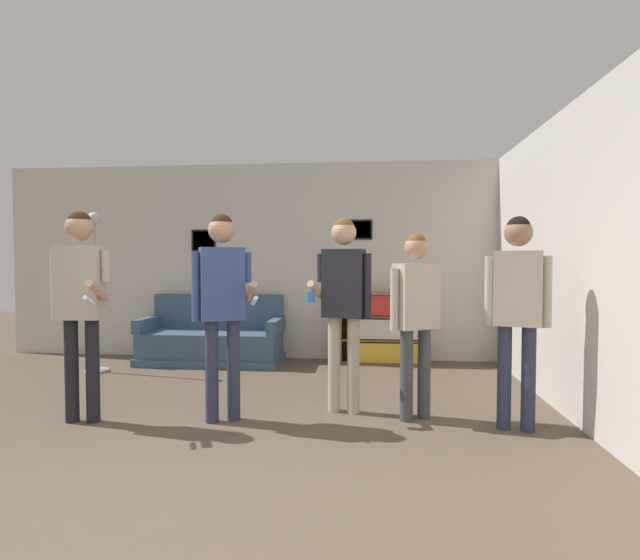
{
  "coord_description": "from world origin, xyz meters",
  "views": [
    {
      "loc": [
        1.15,
        -2.39,
        1.36
      ],
      "look_at": [
        0.69,
        2.22,
        1.18
      ],
      "focal_mm": 28.0,
      "sensor_mm": 36.0,
      "label": 1
    }
  ],
  "objects": [
    {
      "name": "floor_lamp",
      "position": [
        -2.17,
        3.35,
        1.08
      ],
      "size": [
        0.28,
        0.28,
        1.94
      ],
      "color": "#ADA89E",
      "rests_on": "ground_plane"
    },
    {
      "name": "couch",
      "position": [
        -0.93,
        4.05,
        0.29
      ],
      "size": [
        1.86,
        0.8,
        0.89
      ],
      "color": "#3D5670",
      "rests_on": "ground_plane"
    },
    {
      "name": "wall_back",
      "position": [
        -0.0,
        4.47,
        1.35
      ],
      "size": [
        8.09,
        0.08,
        2.7
      ],
      "color": "beige",
      "rests_on": "ground_plane"
    },
    {
      "name": "person_spectator_near_bookshelf",
      "position": [
        1.54,
        1.89,
        0.97
      ],
      "size": [
        0.44,
        0.35,
        1.59
      ],
      "color": "#3D4247",
      "rests_on": "ground_plane"
    },
    {
      "name": "bookshelf",
      "position": [
        1.33,
        4.25,
        0.46
      ],
      "size": [
        1.13,
        0.3,
        0.93
      ],
      "color": "brown",
      "rests_on": "ground_plane"
    },
    {
      "name": "person_spectator_far_right",
      "position": [
        2.32,
        1.7,
        1.05
      ],
      "size": [
        0.48,
        0.29,
        1.71
      ],
      "color": "#2D334C",
      "rests_on": "ground_plane"
    },
    {
      "name": "drinking_cup",
      "position": [
        1.51,
        4.25,
        0.98
      ],
      "size": [
        0.08,
        0.08,
        0.1
      ],
      "color": "yellow",
      "rests_on": "bookshelf"
    },
    {
      "name": "person_watcher_holding_cup",
      "position": [
        0.92,
        2.03,
        1.08
      ],
      "size": [
        0.55,
        0.41,
        1.74
      ],
      "color": "#B7AD99",
      "rests_on": "ground_plane"
    },
    {
      "name": "person_player_foreground_center",
      "position": [
        -0.08,
        1.68,
        1.09
      ],
      "size": [
        0.59,
        0.41,
        1.75
      ],
      "color": "#2D334C",
      "rests_on": "ground_plane"
    },
    {
      "name": "person_player_foreground_left",
      "position": [
        -1.25,
        1.54,
        1.1
      ],
      "size": [
        0.52,
        0.46,
        1.77
      ],
      "color": "black",
      "rests_on": "ground_plane"
    },
    {
      "name": "ground_plane",
      "position": [
        0.0,
        0.0,
        0.0
      ],
      "size": [
        20.0,
        20.0,
        0.0
      ],
      "primitive_type": "plane",
      "color": "brown"
    },
    {
      "name": "wall_right",
      "position": [
        2.87,
        2.22,
        1.35
      ],
      "size": [
        0.06,
        6.84,
        2.7
      ],
      "color": "beige",
      "rests_on": "ground_plane"
    }
  ]
}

